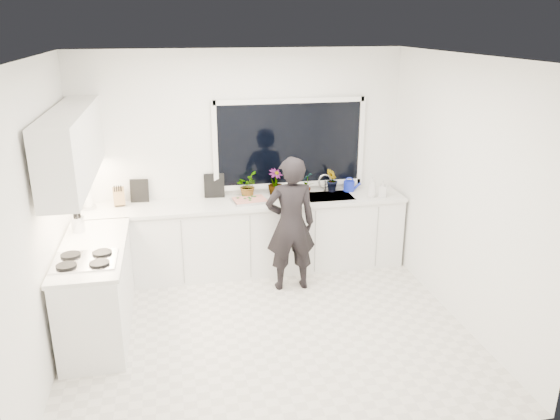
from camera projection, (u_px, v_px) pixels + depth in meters
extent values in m
cube|color=beige|center=(268.00, 331.00, 5.59)|extent=(4.00, 3.50, 0.02)
cube|color=white|center=(242.00, 161.00, 6.78)|extent=(4.00, 0.02, 2.70)
cube|color=white|center=(41.00, 220.00, 4.77)|extent=(0.02, 3.50, 2.70)
cube|color=white|center=(462.00, 192.00, 5.53)|extent=(0.02, 3.50, 2.70)
cube|color=white|center=(266.00, 56.00, 4.70)|extent=(4.00, 3.50, 0.02)
cube|color=black|center=(290.00, 143.00, 6.79)|extent=(1.80, 0.02, 1.00)
cube|color=white|center=(247.00, 238.00, 6.79)|extent=(3.92, 0.58, 0.88)
cube|color=white|center=(97.00, 291.00, 5.46)|extent=(0.58, 1.60, 0.88)
cube|color=silver|center=(246.00, 203.00, 6.63)|extent=(3.94, 0.62, 0.04)
cube|color=silver|center=(92.00, 249.00, 5.30)|extent=(0.62, 1.60, 0.04)
cube|color=white|center=(72.00, 146.00, 5.29)|extent=(0.34, 2.10, 0.70)
cube|color=silver|center=(329.00, 200.00, 6.84)|extent=(0.58, 0.42, 0.14)
cylinder|color=silver|center=(325.00, 183.00, 6.98)|extent=(0.03, 0.03, 0.22)
cube|color=black|center=(85.00, 260.00, 4.96)|extent=(0.56, 0.48, 0.03)
imported|color=black|center=(291.00, 224.00, 6.24)|extent=(0.59, 0.39, 1.59)
cube|color=silver|center=(250.00, 201.00, 6.61)|extent=(0.46, 0.36, 0.03)
cube|color=red|center=(250.00, 199.00, 6.60)|extent=(0.41, 0.32, 0.01)
cylinder|color=#1323B4|center=(349.00, 186.00, 7.01)|extent=(0.15, 0.15, 0.13)
cylinder|color=white|center=(88.00, 198.00, 6.33)|extent=(0.11, 0.11, 0.26)
cube|color=olive|center=(119.00, 197.00, 6.44)|extent=(0.14, 0.11, 0.22)
cylinder|color=#BAB9BE|center=(78.00, 224.00, 5.65)|extent=(0.16, 0.16, 0.16)
cube|color=black|center=(139.00, 191.00, 6.57)|extent=(0.22, 0.04, 0.28)
cube|color=black|center=(214.00, 186.00, 6.74)|extent=(0.25, 0.04, 0.30)
imported|color=#26662D|center=(247.00, 185.00, 6.73)|extent=(0.29, 0.32, 0.31)
imported|color=#26662D|center=(275.00, 183.00, 6.80)|extent=(0.26, 0.26, 0.34)
imported|color=#26662D|center=(307.00, 183.00, 6.89)|extent=(0.17, 0.17, 0.28)
imported|color=#26662D|center=(332.00, 180.00, 6.94)|extent=(0.16, 0.19, 0.31)
imported|color=#D8BF66|center=(372.00, 187.00, 6.74)|extent=(0.13, 0.13, 0.27)
imported|color=#D8BF66|center=(383.00, 189.00, 6.78)|extent=(0.13, 0.13, 0.21)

